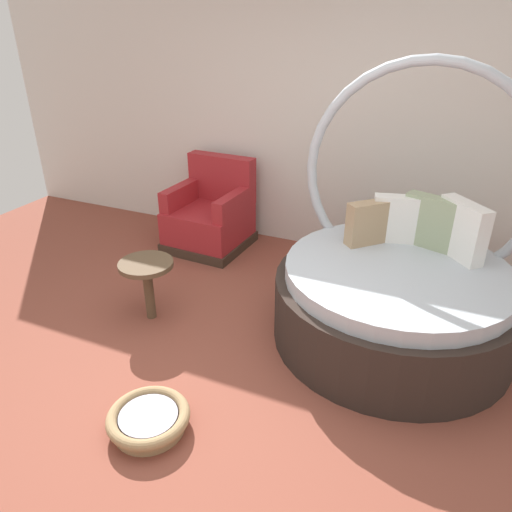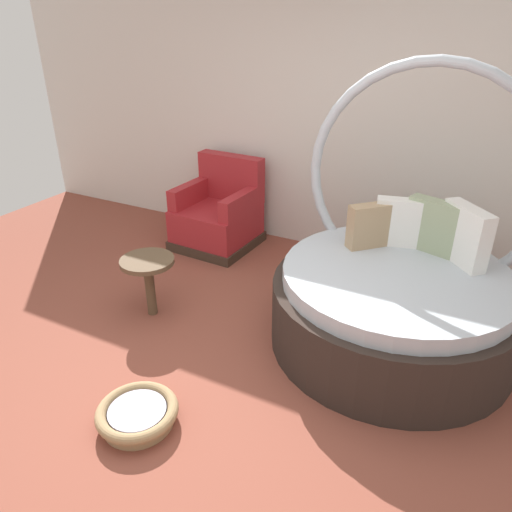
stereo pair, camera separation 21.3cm
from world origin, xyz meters
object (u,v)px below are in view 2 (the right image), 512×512
Objects in this scene: red_armchair at (219,216)px; pet_basket at (138,414)px; round_daybed at (396,292)px; side_table at (148,269)px.

pet_basket is (0.92, -2.49, -0.26)m from red_armchair.
red_armchair reaches higher than pet_basket.
round_daybed reaches higher than side_table.
round_daybed is 4.02× the size of pet_basket.
pet_basket is 1.29m from side_table.
red_armchair reaches higher than side_table.
round_daybed is at bearing -22.60° from red_armchair.
pet_basket is at bearing -126.11° from round_daybed.
side_table is (-1.88, -0.59, 0.01)m from round_daybed.
red_armchair is 2.67m from pet_basket.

